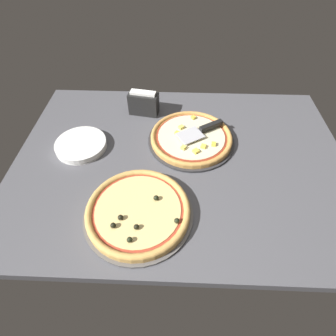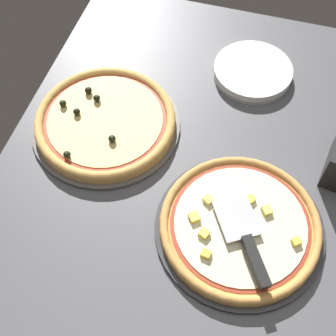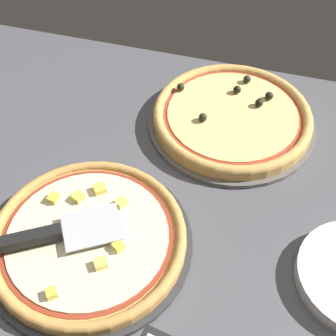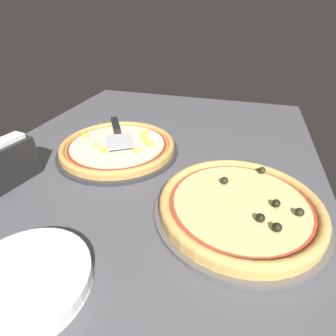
{
  "view_description": "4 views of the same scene",
  "coord_description": "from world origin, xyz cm",
  "px_view_note": "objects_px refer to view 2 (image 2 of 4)",
  "views": [
    {
      "loc": [
        2.29,
        74.55,
        77.36
      ],
      "look_at": [
        4.85,
        8.11,
        3.0
      ],
      "focal_mm": 28.0,
      "sensor_mm": 36.0,
      "label": 1
    },
    {
      "loc": [
        -51.24,
        -8.14,
        94.05
      ],
      "look_at": [
        4.85,
        8.11,
        3.0
      ],
      "focal_mm": 50.0,
      "sensor_mm": 36.0,
      "label": 2
    },
    {
      "loc": [
        21.6,
        -50.22,
        72.74
      ],
      "look_at": [
        4.85,
        8.11,
        3.0
      ],
      "focal_mm": 50.0,
      "sensor_mm": 36.0,
      "label": 3
    },
    {
      "loc": [
        60.77,
        24.54,
        39.28
      ],
      "look_at": [
        4.85,
        8.11,
        3.0
      ],
      "focal_mm": 28.0,
      "sensor_mm": 36.0,
      "label": 4
    }
  ],
  "objects_px": {
    "serving_spatula": "(250,248)",
    "pizza_front": "(240,225)",
    "pizza_back": "(105,121)",
    "plate_stack": "(253,71)"
  },
  "relations": [
    {
      "from": "serving_spatula",
      "to": "pizza_front",
      "type": "bearing_deg",
      "value": 26.31
    },
    {
      "from": "pizza_back",
      "to": "plate_stack",
      "type": "height_order",
      "value": "pizza_back"
    },
    {
      "from": "pizza_front",
      "to": "serving_spatula",
      "type": "height_order",
      "value": "serving_spatula"
    },
    {
      "from": "serving_spatula",
      "to": "plate_stack",
      "type": "xyz_separation_m",
      "value": [
        0.53,
        0.09,
        -0.03
      ]
    },
    {
      "from": "pizza_front",
      "to": "serving_spatula",
      "type": "xyz_separation_m",
      "value": [
        -0.06,
        -0.03,
        0.03
      ]
    },
    {
      "from": "pizza_back",
      "to": "pizza_front",
      "type": "bearing_deg",
      "value": -116.13
    },
    {
      "from": "pizza_back",
      "to": "serving_spatula",
      "type": "distance_m",
      "value": 0.48
    },
    {
      "from": "pizza_back",
      "to": "serving_spatula",
      "type": "relative_size",
      "value": 1.68
    },
    {
      "from": "plate_stack",
      "to": "pizza_back",
      "type": "bearing_deg",
      "value": 131.1
    },
    {
      "from": "pizza_back",
      "to": "plate_stack",
      "type": "xyz_separation_m",
      "value": [
        0.28,
        -0.32,
        -0.01
      ]
    }
  ]
}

